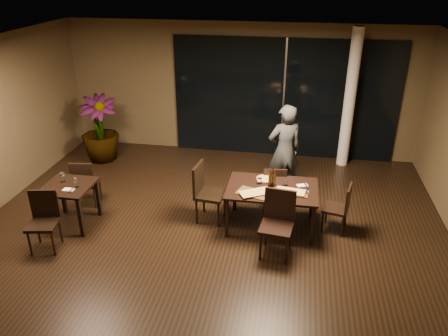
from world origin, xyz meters
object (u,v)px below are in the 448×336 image
Objects in this scene: main_table at (272,192)px; diner at (284,151)px; chair_main_near at (278,220)px; bottle_c at (273,176)px; chair_side_far at (85,181)px; side_table at (69,192)px; bottle_b at (274,179)px; chair_main_far at (274,186)px; potted_plant at (100,129)px; chair_main_right at (341,206)px; bottle_a at (270,179)px; chair_side_near at (44,217)px; chair_main_left at (206,189)px.

diner is (0.13, 1.25, 0.23)m from main_table.
chair_main_near is 0.89m from bottle_c.
side_table is at bearing 85.47° from chair_side_far.
main_table is 4.86× the size of bottle_c.
bottle_b is at bearing 171.57° from chair_side_far.
main_table is 0.23m from bottle_b.
potted_plant reaches higher than chair_main_far.
chair_main_right is 0.48× the size of diner.
side_table is 4.58m from chair_main_right.
diner is 4.27m from potted_plant.
chair_side_far reaches higher than chair_main_right.
diner is 1.24m from bottle_a.
bottle_a is at bearing -74.49° from chair_main_right.
chair_main_far is 0.66m from bottle_b.
bottle_b is (3.41, 0.53, 0.28)m from side_table.
diner is (3.61, 2.43, 0.37)m from chair_side_near.
chair_main_left is at bearing 178.03° from bottle_a.
side_table is 3.95m from diner.
diner is 1.21× the size of potted_plant.
bottle_c reaches higher than chair_main_right.
chair_main_left reaches higher than bottle_a.
bottle_a is at bearing 7.83° from chair_side_near.
potted_plant reaches higher than bottle_b.
diner is at bearing 26.32° from side_table.
side_table is 0.87× the size of chair_side_far.
main_table and side_table have the same top height.
chair_main_right reaches higher than side_table.
chair_main_right is 5.59m from potted_plant.
bottle_a is at bearing -85.49° from chair_main_left.
chair_main_near is at bearing -34.47° from potted_plant.
chair_main_near is at bearing -3.33° from side_table.
chair_main_far is 3.89m from chair_side_near.
bottle_c is at bearing -79.36° from chair_main_right.
chair_side_far is 3.44m from bottle_c.
chair_side_far is at bearing 173.98° from chair_main_near.
chair_main_right is at bearing 172.32° from chair_side_far.
chair_main_far is (0.01, 0.55, -0.18)m from main_table.
potted_plant is (-0.63, 2.66, 0.12)m from side_table.
main_table is 0.58m from chair_main_far.
bottle_a is 0.06m from bottle_b.
potted_plant is (-4.03, 2.16, 0.07)m from main_table.
bottle_b is (0.01, 0.03, 0.23)m from main_table.
chair_side_near is at bearing -161.27° from main_table.
chair_side_far is (-3.43, 0.13, -0.16)m from main_table.
chair_main_left is 0.70× the size of potted_plant.
chair_main_near is at bearing -3.89° from chair_side_near.
chair_side_far reaches higher than side_table.
chair_main_left is 2.30m from chair_main_right.
bottle_b reaches higher than chair_main_right.
potted_plant is at bearing -98.85° from chair_main_right.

